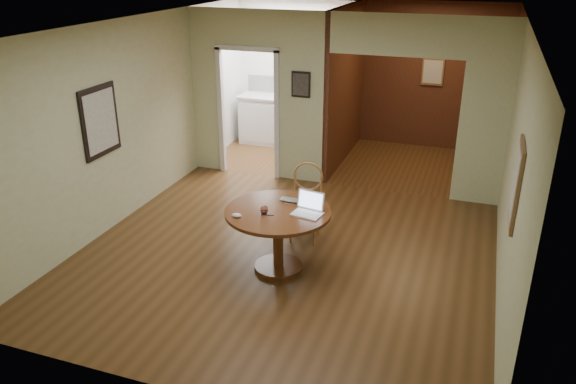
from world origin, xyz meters
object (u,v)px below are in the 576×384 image
(dining_table, at_px, (278,226))
(open_laptop, at_px, (309,207))
(chair, at_px, (306,197))
(closed_laptop, at_px, (291,202))

(dining_table, bearing_deg, open_laptop, 10.04)
(dining_table, height_order, open_laptop, open_laptop)
(chair, bearing_deg, closed_laptop, -93.93)
(dining_table, relative_size, open_laptop, 3.39)
(dining_table, xyz_separation_m, closed_laptop, (0.07, 0.25, 0.21))
(chair, height_order, open_laptop, chair)
(dining_table, height_order, chair, chair)
(dining_table, distance_m, chair, 0.89)
(chair, height_order, closed_laptop, chair)
(dining_table, distance_m, closed_laptop, 0.33)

